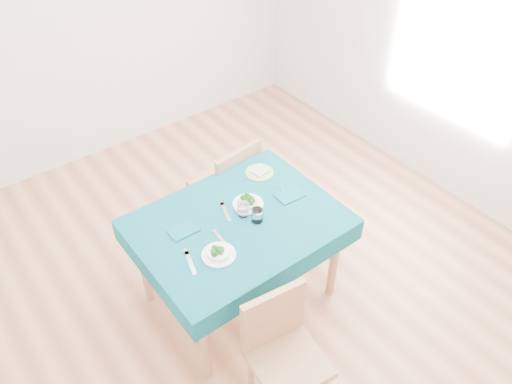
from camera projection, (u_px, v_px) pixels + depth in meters
room_shell at (256, 128)px, 2.92m from camera, size 4.02×4.52×2.73m
table at (239, 261)px, 3.42m from camera, size 1.28×0.97×0.76m
chair_near at (289, 357)px, 2.74m from camera, size 0.45×0.48×0.98m
chair_far at (222, 173)px, 3.90m from camera, size 0.48×0.52×1.06m
bowl_near at (219, 252)px, 2.93m from camera, size 0.21×0.21×0.06m
bowl_far at (248, 201)px, 3.26m from camera, size 0.20×0.20×0.06m
fork_near at (190, 263)px, 2.90m from camera, size 0.08×0.19×0.00m
knife_near at (223, 241)px, 3.03m from camera, size 0.03×0.23×0.00m
fork_far at (225, 212)px, 3.23m from camera, size 0.08×0.18×0.00m
knife_far at (283, 194)px, 3.37m from camera, size 0.10×0.17×0.00m
napkin_near at (183, 230)px, 3.10m from camera, size 0.18×0.13×0.01m
napkin_far at (290, 195)px, 3.35m from camera, size 0.19×0.14×0.01m
tumbler_center at (243, 209)px, 3.18m from camera, size 0.07×0.07×0.10m
tumbler_side at (257, 215)px, 3.14m from camera, size 0.07×0.07×0.09m
side_plate at (260, 173)px, 3.54m from camera, size 0.20×0.20×0.01m
bread_slice at (260, 171)px, 3.53m from camera, size 0.12×0.12×0.02m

